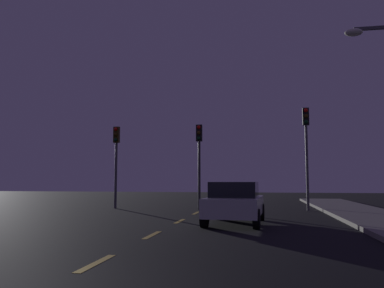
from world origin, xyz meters
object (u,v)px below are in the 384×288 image
(traffic_signal_left, at_px, (116,151))
(traffic_signal_right, at_px, (306,139))
(car_stopped_ahead, at_px, (235,202))
(traffic_signal_center, at_px, (199,149))

(traffic_signal_left, xyz_separation_m, traffic_signal_right, (10.31, 0.00, 0.48))
(traffic_signal_left, bearing_deg, traffic_signal_right, 0.01)
(car_stopped_ahead, bearing_deg, traffic_signal_right, 63.74)
(traffic_signal_center, bearing_deg, traffic_signal_left, 180.00)
(traffic_signal_left, distance_m, traffic_signal_center, 4.71)
(traffic_signal_center, relative_size, car_stopped_ahead, 1.15)
(traffic_signal_left, xyz_separation_m, traffic_signal_center, (4.71, -0.00, -0.00))
(traffic_signal_left, xyz_separation_m, car_stopped_ahead, (7.04, -6.64, -2.45))
(traffic_signal_left, distance_m, traffic_signal_right, 10.32)
(traffic_signal_center, height_order, traffic_signal_right, traffic_signal_right)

